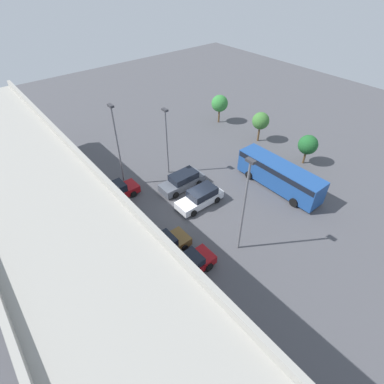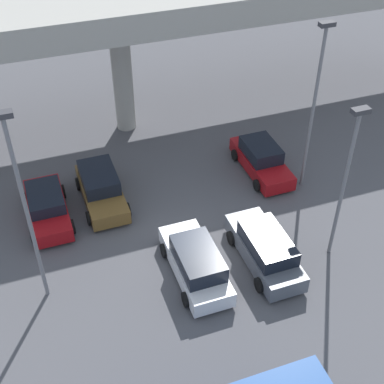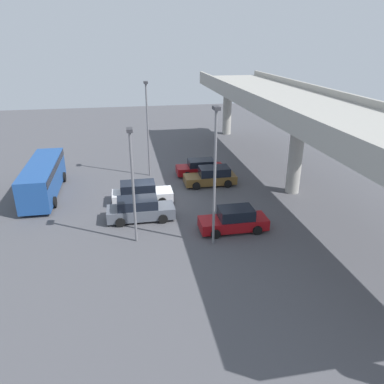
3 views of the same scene
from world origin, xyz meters
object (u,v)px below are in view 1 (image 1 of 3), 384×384
object	(u,v)px
parked_car_2	(200,197)
parked_car_3	(183,181)
parked_car_0	(187,266)
shuttle_bus	(280,174)
lamp_post_mid_lot	(245,202)
tree_front_left	(308,145)
parked_car_4	(115,192)
parked_car_1	(162,247)
tree_front_centre	(261,121)
tree_front_far_right	(220,103)
lamp_post_by_overpass	(167,137)
lamp_post_near_aisle	(117,142)

from	to	relation	value
parked_car_2	parked_car_3	distance (m)	3.11
parked_car_0	shuttle_bus	xyz separation A→B (m)	(2.35, -13.76, 0.90)
lamp_post_mid_lot	tree_front_left	size ratio (longest dim) A/B	2.50
parked_car_0	parked_car_4	xyz separation A→B (m)	(11.28, 0.01, 0.03)
parked_car_1	parked_car_4	world-z (taller)	parked_car_4
tree_front_centre	lamp_post_mid_lot	bearing A→B (deg)	125.97
parked_car_1	lamp_post_mid_lot	distance (m)	7.56
parked_car_3	parked_car_0	bearing A→B (deg)	54.00
parked_car_0	tree_front_left	xyz separation A→B (m)	(3.25, -19.67, 1.66)
shuttle_bus	tree_front_far_right	size ratio (longest dim) A/B	2.37
tree_front_centre	shuttle_bus	bearing A→B (deg)	142.81
lamp_post_by_overpass	tree_front_centre	world-z (taller)	lamp_post_by_overpass
parked_car_1	parked_car_3	distance (m)	8.80
parked_car_3	tree_front_centre	bearing A→B (deg)	-173.72
parked_car_3	tree_front_left	size ratio (longest dim) A/B	1.38
parked_car_2	tree_front_left	bearing A→B (deg)	171.11
parked_car_4	tree_front_left	xyz separation A→B (m)	(-8.03, -19.68, 1.63)
parked_car_4	tree_front_far_right	xyz separation A→B (m)	(5.72, -19.29, 1.99)
tree_front_centre	tree_front_far_right	size ratio (longest dim) A/B	0.98
parked_car_2	lamp_post_mid_lot	xyz separation A→B (m)	(-6.15, 1.16, 4.25)
parked_car_0	lamp_post_mid_lot	size ratio (longest dim) A/B	0.52
parked_car_1	parked_car_2	xyz separation A→B (m)	(2.70, -6.36, 0.01)
parked_car_2	tree_front_left	world-z (taller)	tree_front_left
parked_car_1	shuttle_bus	size ratio (longest dim) A/B	0.50
parked_car_0	tree_front_centre	size ratio (longest dim) A/B	1.18
parked_car_1	lamp_post_mid_lot	size ratio (longest dim) A/B	0.53
lamp_post_mid_lot	tree_front_far_right	world-z (taller)	lamp_post_mid_lot
parked_car_3	parked_car_4	bearing A→B (deg)	-24.17
parked_car_2	tree_front_left	size ratio (longest dim) A/B	1.37
parked_car_2	lamp_post_mid_lot	bearing A→B (deg)	79.32
lamp_post_mid_lot	parked_car_4	bearing A→B (deg)	21.66
shuttle_bus	tree_front_left	xyz separation A→B (m)	(0.90, -5.91, 0.76)
parked_car_0	tree_front_far_right	size ratio (longest dim) A/B	1.15
lamp_post_by_overpass	tree_front_left	xyz separation A→B (m)	(-8.31, -13.07, -1.99)
tree_front_left	lamp_post_by_overpass	bearing A→B (deg)	57.57
parked_car_2	tree_front_left	xyz separation A→B (m)	(-2.15, -13.74, 1.59)
shuttle_bus	lamp_post_by_overpass	size ratio (longest dim) A/B	1.24
lamp_post_near_aisle	tree_front_centre	size ratio (longest dim) A/B	2.29
parked_car_2	lamp_post_by_overpass	bearing A→B (deg)	-96.21
parked_car_3	lamp_post_mid_lot	xyz separation A→B (m)	(-9.25, 1.41, 4.24)
parked_car_4	tree_front_left	distance (m)	21.32
parked_car_0	lamp_post_mid_lot	distance (m)	6.47
parked_car_0	shuttle_bus	distance (m)	13.99
tree_front_centre	tree_front_left	bearing A→B (deg)	-178.92
shuttle_bus	tree_front_far_right	world-z (taller)	tree_front_far_right
parked_car_3	lamp_post_by_overpass	distance (m)	4.73
tree_front_far_right	tree_front_left	bearing A→B (deg)	-178.36
parked_car_2	parked_car_3	size ratio (longest dim) A/B	0.99
parked_car_3	tree_front_far_right	world-z (taller)	tree_front_far_right
lamp_post_mid_lot	lamp_post_by_overpass	bearing A→B (deg)	-8.46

